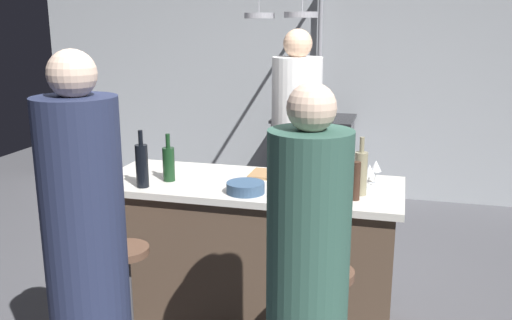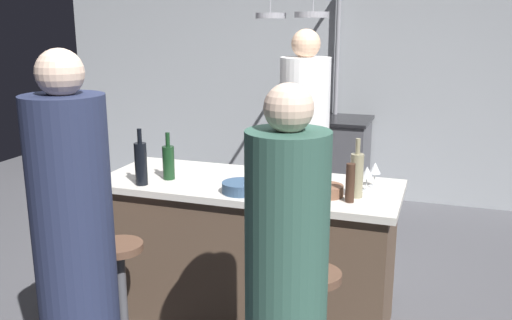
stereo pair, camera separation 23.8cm
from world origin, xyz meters
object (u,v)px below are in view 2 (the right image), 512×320
object	(u,v)px
wine_glass_near_right_guest	(367,173)
mixing_bowl_blue	(241,187)
wine_bottle_white	(357,174)
mixing_bowl_wooden	(326,190)
wine_bottle_rose	(317,161)
bar_stool_left	(122,295)
pepper_mill	(350,183)
chef	(304,157)
cutting_board	(276,175)
guest_right	(286,292)
wine_glass_near_left_guest	(323,168)
guest_left	(75,252)
wine_glass_by_chef	(375,169)
wine_bottle_dark	(141,163)
stove_range	(329,161)
wine_bottle_red	(169,162)

from	to	relation	value
wine_glass_near_right_guest	mixing_bowl_blue	world-z (taller)	wine_glass_near_right_guest
wine_bottle_white	wine_glass_near_right_guest	distance (m)	0.12
wine_bottle_white	mixing_bowl_blue	size ratio (longest dim) A/B	1.51
mixing_bowl_wooden	wine_bottle_rose	bearing A→B (deg)	112.70
mixing_bowl_wooden	bar_stool_left	bearing A→B (deg)	-153.26
pepper_mill	wine_bottle_white	world-z (taller)	wine_bottle_white
chef	bar_stool_left	distance (m)	1.80
cutting_board	wine_glass_near_right_guest	bearing A→B (deg)	-12.68
guest_right	wine_bottle_rose	size ratio (longest dim) A/B	5.33
wine_glass_near_left_guest	mixing_bowl_blue	size ratio (longest dim) A/B	0.68
wine_glass_near_right_guest	mixing_bowl_wooden	world-z (taller)	wine_glass_near_right_guest
guest_left	wine_glass_near_right_guest	distance (m)	1.60
wine_glass_near_left_guest	wine_glass_by_chef	world-z (taller)	same
wine_glass_near_left_guest	wine_glass_by_chef	size ratio (longest dim) A/B	1.00
wine_bottle_white	mixing_bowl_blue	distance (m)	0.64
chef	wine_glass_near_right_guest	xyz separation A→B (m)	(0.61, -0.98, 0.18)
wine_bottle_dark	mixing_bowl_wooden	size ratio (longest dim) A/B	1.80
pepper_mill	wine_bottle_dark	distance (m)	1.21
chef	wine_glass_near_left_guest	world-z (taller)	chef
guest_right	wine_glass_by_chef	size ratio (longest dim) A/B	11.03
cutting_board	pepper_mill	bearing A→B (deg)	-33.96
bar_stool_left	guest_left	bearing A→B (deg)	-85.45
chef	guest_right	distance (m)	2.05
cutting_board	wine_bottle_white	xyz separation A→B (m)	(0.53, -0.24, 0.12)
mixing_bowl_blue	mixing_bowl_wooden	size ratio (longest dim) A/B	1.16
wine_glass_near_left_guest	mixing_bowl_blue	bearing A→B (deg)	-144.82
pepper_mill	wine_bottle_white	size ratio (longest dim) A/B	0.64
guest_left	wine_bottle_white	distance (m)	1.49
stove_range	mixing_bowl_wooden	world-z (taller)	mixing_bowl_wooden
wine_bottle_dark	bar_stool_left	bearing A→B (deg)	-80.78
stove_range	wine_bottle_dark	distance (m)	2.82
wine_glass_by_chef	mixing_bowl_blue	xyz separation A→B (m)	(-0.69, -0.36, -0.07)
bar_stool_left	cutting_board	size ratio (longest dim) A/B	2.12
guest_left	wine_bottle_red	bearing A→B (deg)	89.76
wine_bottle_dark	mixing_bowl_blue	bearing A→B (deg)	4.08
bar_stool_left	wine_glass_near_left_guest	world-z (taller)	wine_glass_near_left_guest
wine_bottle_red	bar_stool_left	bearing A→B (deg)	-93.87
wine_bottle_white	wine_glass_near_right_guest	bearing A→B (deg)	70.90
wine_glass_by_chef	mixing_bowl_blue	distance (m)	0.78
stove_range	wine_bottle_white	size ratio (longest dim) A/B	2.73
wine_bottle_red	wine_glass_by_chef	xyz separation A→B (m)	(1.20, 0.24, -0.00)
chef	cutting_board	xyz separation A→B (m)	(0.04, -0.85, 0.08)
wine_glass_near_left_guest	mixing_bowl_wooden	size ratio (longest dim) A/B	0.78
cutting_board	wine_bottle_white	distance (m)	0.60
guest_right	guest_left	distance (m)	1.00
chef	guest_right	xyz separation A→B (m)	(0.43, -2.00, -0.08)
bar_stool_left	wine_bottle_rose	size ratio (longest dim) A/B	2.25
bar_stool_left	wine_glass_near_right_guest	bearing A→B (deg)	28.59
pepper_mill	bar_stool_left	bearing A→B (deg)	-159.00
stove_range	chef	bearing A→B (deg)	-86.55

